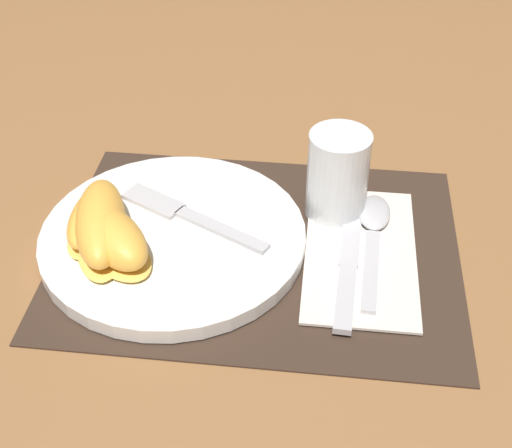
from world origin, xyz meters
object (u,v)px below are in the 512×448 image
plate (173,237)px  fork (184,215)px  spoon (373,227)px  citrus_wedge_0 (94,217)px  knife (349,255)px  citrus_wedge_1 (101,225)px  juice_glass (337,180)px  citrus_wedge_2 (113,239)px

plate → fork: size_ratio=1.62×
spoon → citrus_wedge_0: (-0.28, -0.04, 0.02)m
knife → citrus_wedge_0: citrus_wedge_0 is taller
spoon → citrus_wedge_1: citrus_wedge_1 is taller
juice_glass → spoon: size_ratio=0.55×
citrus_wedge_0 → citrus_wedge_2: size_ratio=0.93×
spoon → fork: (-0.20, -0.02, 0.01)m
plate → fork: (0.01, 0.02, 0.01)m
plate → spoon: plate is taller
knife → citrus_wedge_1: bearing=-176.2°
juice_glass → citrus_wedge_0: (-0.24, -0.07, -0.01)m
juice_glass → citrus_wedge_1: (-0.23, -0.09, -0.01)m
juice_glass → citrus_wedge_0: 0.25m
plate → citrus_wedge_1: (-0.07, -0.02, 0.03)m
citrus_wedge_0 → citrus_wedge_2: (0.03, -0.04, 0.00)m
juice_glass → fork: size_ratio=0.58×
fork → citrus_wedge_2: (-0.06, -0.06, 0.02)m
plate → fork: 0.03m
knife → citrus_wedge_2: citrus_wedge_2 is taller
citrus_wedge_1 → juice_glass: bearing=21.9°
knife → spoon: size_ratio=1.26×
fork → citrus_wedge_1: bearing=-148.2°
citrus_wedge_0 → plate: bearing=2.1°
juice_glass → citrus_wedge_2: juice_glass is taller
fork → citrus_wedge_1: (-0.07, -0.04, 0.02)m
knife → spoon: bearing=61.4°
juice_glass → citrus_wedge_2: (-0.21, -0.11, -0.01)m
fork → citrus_wedge_0: size_ratio=1.54×
citrus_wedge_1 → knife: bearing=3.8°
knife → juice_glass: bearing=102.5°
juice_glass → spoon: 0.06m
fork → citrus_wedge_2: size_ratio=1.43×
juice_glass → spoon: (0.04, -0.03, -0.04)m
knife → fork: 0.17m
plate → juice_glass: juice_glass is taller
juice_glass → citrus_wedge_0: bearing=-162.9°
juice_glass → citrus_wedge_0: juice_glass is taller
knife → citrus_wedge_0: (-0.26, 0.00, 0.02)m
plate → citrus_wedge_0: bearing=-177.9°
citrus_wedge_0 → citrus_wedge_2: 0.05m
plate → citrus_wedge_1: 0.07m
fork → citrus_wedge_1: size_ratio=1.16×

